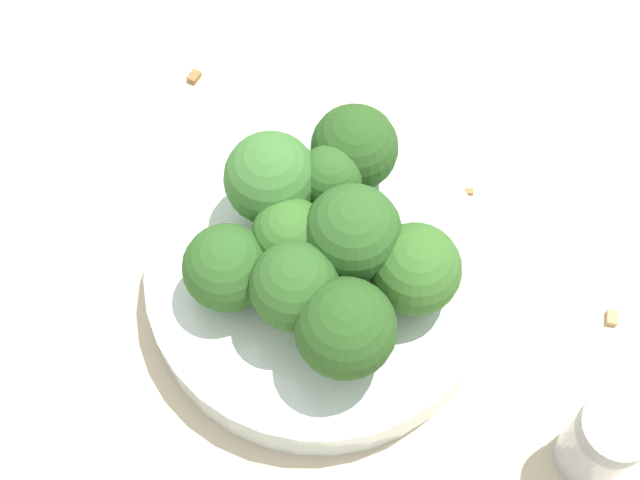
{
  "coord_description": "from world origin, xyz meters",
  "views": [
    {
      "loc": [
        0.17,
        0.14,
        0.49
      ],
      "look_at": [
        0.0,
        0.0,
        0.07
      ],
      "focal_mm": 50.0,
      "sensor_mm": 36.0,
      "label": 1
    }
  ],
  "objects": [
    {
      "name": "ground_plane",
      "position": [
        0.0,
        0.0,
        0.0
      ],
      "size": [
        3.0,
        3.0,
        0.0
      ],
      "primitive_type": "plane",
      "color": "beige"
    },
    {
      "name": "bowl",
      "position": [
        0.0,
        0.0,
        0.02
      ],
      "size": [
        0.2,
        0.2,
        0.03
      ],
      "primitive_type": "cylinder",
      "color": "silver",
      "rests_on": "ground_plane"
    },
    {
      "name": "broccoli_floret_0",
      "position": [
        0.03,
        0.01,
        0.07
      ],
      "size": [
        0.05,
        0.05,
        0.06
      ],
      "color": "#84AD66",
      "rests_on": "bowl"
    },
    {
      "name": "broccoli_floret_1",
      "position": [
        -0.01,
        0.01,
        0.07
      ],
      "size": [
        0.05,
        0.05,
        0.07
      ],
      "color": "#8EB770",
      "rests_on": "bowl"
    },
    {
      "name": "broccoli_floret_2",
      "position": [
        0.03,
        0.04,
        0.07
      ],
      "size": [
        0.05,
        0.05,
        0.06
      ],
      "color": "#7A9E5B",
      "rests_on": "bowl"
    },
    {
      "name": "broccoli_floret_3",
      "position": [
        0.04,
        -0.03,
        0.06
      ],
      "size": [
        0.05,
        0.05,
        0.05
      ],
      "color": "#84AD66",
      "rests_on": "bowl"
    },
    {
      "name": "broccoli_floret_4",
      "position": [
        -0.03,
        -0.02,
        0.07
      ],
      "size": [
        0.04,
        0.04,
        0.06
      ],
      "color": "#7A9E5B",
      "rests_on": "bowl"
    },
    {
      "name": "broccoli_floret_5",
      "position": [
        -0.02,
        0.05,
        0.06
      ],
      "size": [
        0.05,
        0.05,
        0.05
      ],
      "color": "#84AD66",
      "rests_on": "bowl"
    },
    {
      "name": "broccoli_floret_6",
      "position": [
        0.01,
        -0.01,
        0.06
      ],
      "size": [
        0.04,
        0.04,
        0.05
      ],
      "color": "#8EB770",
      "rests_on": "bowl"
    },
    {
      "name": "broccoli_floret_7",
      "position": [
        -0.06,
        -0.02,
        0.06
      ],
      "size": [
        0.05,
        0.05,
        0.06
      ],
      "color": "#8EB770",
      "rests_on": "bowl"
    },
    {
      "name": "broccoli_floret_8",
      "position": [
        -0.01,
        -0.04,
        0.07
      ],
      "size": [
        0.05,
        0.05,
        0.06
      ],
      "color": "#84AD66",
      "rests_on": "bowl"
    },
    {
      "name": "pepper_shaker",
      "position": [
        -0.02,
        0.18,
        0.03
      ],
      "size": [
        0.04,
        0.04,
        0.06
      ],
      "color": "#B2B7BC",
      "rests_on": "ground_plane"
    },
    {
      "name": "almond_crumb_0",
      "position": [
        -0.1,
        0.14,
        0.0
      ],
      "size": [
        0.01,
        0.01,
        0.01
      ],
      "primitive_type": "cube",
      "rotation": [
        0.0,
        0.0,
        3.66
      ],
      "color": "tan",
      "rests_on": "ground_plane"
    },
    {
      "name": "almond_crumb_1",
      "position": [
        -0.11,
        0.03,
        0.0
      ],
      "size": [
        0.01,
        0.01,
        0.01
      ],
      "primitive_type": "cube",
      "rotation": [
        0.0,
        0.0,
        2.16
      ],
      "color": "olive",
      "rests_on": "ground_plane"
    },
    {
      "name": "almond_crumb_2",
      "position": [
        -0.07,
        -0.17,
        0.0
      ],
      "size": [
        0.01,
        0.01,
        0.01
      ],
      "primitive_type": "cube",
      "rotation": [
        0.0,
        0.0,
        0.21
      ],
      "color": "olive",
      "rests_on": "ground_plane"
    }
  ]
}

